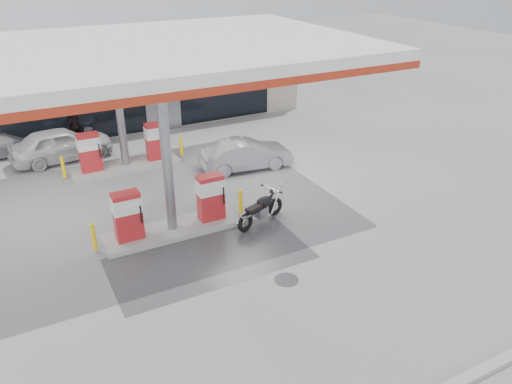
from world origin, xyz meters
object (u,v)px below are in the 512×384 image
Objects in this scene: pump_island_near at (171,214)px; attendant at (91,146)px; parked_car_left at (3,144)px; biker_walking at (75,127)px; hatchback_silver at (246,155)px; parked_car_right at (205,103)px; pump_island_far at (125,153)px; parked_motorcycle at (261,210)px; sedan_white at (61,144)px.

attendant is (-1.17, 7.00, 0.16)m from pump_island_near.
pump_island_near reaches higher than parked_car_left.
biker_walking reaches higher than parked_car_left.
biker_walking is (-1.34, 9.80, 0.17)m from pump_island_near.
parked_car_right is at bearing -3.95° from hatchback_silver.
pump_island_near is 1.00× the size of pump_island_far.
parked_car_right is (3.18, 12.78, 0.00)m from parked_motorcycle.
parked_motorcycle is 0.55× the size of hatchback_silver.
attendant is at bearing -145.01° from sedan_white.
parked_car_left is at bearing 104.51° from parked_motorcycle.
hatchback_silver is at bearing -83.58° from biker_walking.
pump_island_far reaches higher than biker_walking.
pump_island_far is 1.19× the size of sedan_white.
hatchback_silver is (4.51, 3.60, -0.07)m from pump_island_near.
hatchback_silver is (5.68, -3.40, -0.23)m from attendant.
sedan_white is (-5.14, 8.98, 0.24)m from parked_motorcycle.
pump_island_near is at bearing 135.26° from hatchback_silver.
hatchback_silver is at bearing 38.60° from pump_island_near.
attendant is at bearing 99.47° from pump_island_near.
attendant is at bearing -138.25° from parked_car_left.
pump_island_far is at bearing -141.17° from sedan_white.
pump_island_near and pump_island_far have the same top height.
pump_island_far is 1.43× the size of parked_car_right.
sedan_white is 1.20× the size of parked_car_right.
pump_island_near is 2.44× the size of parked_motorcycle.
parked_motorcycle is (2.91, -6.78, -0.21)m from pump_island_far.
pump_island_far is 5.11m from hatchback_silver.
parked_motorcycle is 13.17m from parked_car_right.
parked_motorcycle reaches higher than parked_car_left.
pump_island_near is 10.97m from parked_car_left.
parked_car_left is (-2.27, 1.80, -0.19)m from sedan_white.
parked_car_right is 2.04× the size of biker_walking.
sedan_white is (-2.23, 2.20, 0.02)m from pump_island_far.
parked_motorcycle is 10.35m from sedan_white.
parked_car_left is at bearing 114.23° from pump_island_near.
parked_motorcycle is 1.21× the size of attendant.
sedan_white reaches higher than parked_car_left.
parked_car_right is at bearing 63.11° from pump_island_near.
attendant reaches higher than parked_car_right.
hatchback_silver is at bearing -130.87° from sedan_white.
pump_island_far reaches higher than hatchback_silver.
parked_car_left is (-4.50, 10.00, -0.17)m from pump_island_near.
parked_car_right is (1.57, 8.40, -0.14)m from hatchback_silver.
sedan_white reaches higher than hatchback_silver.
pump_island_far reaches higher than attendant.
parked_car_left reaches higher than parked_car_right.
sedan_white is (-2.23, 8.20, 0.02)m from pump_island_near.
parked_car_right is (7.25, 5.00, -0.37)m from attendant.
pump_island_near is 5.77m from hatchback_silver.
biker_walking is at bearing -12.16° from attendant.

